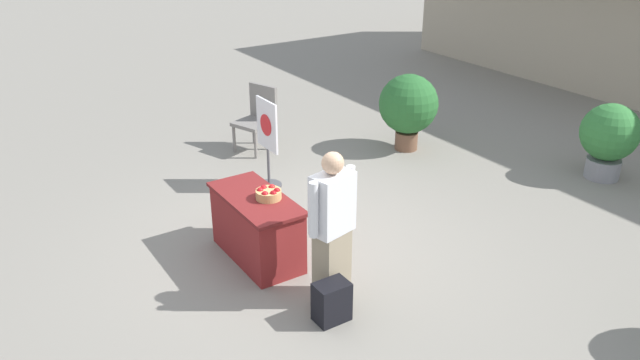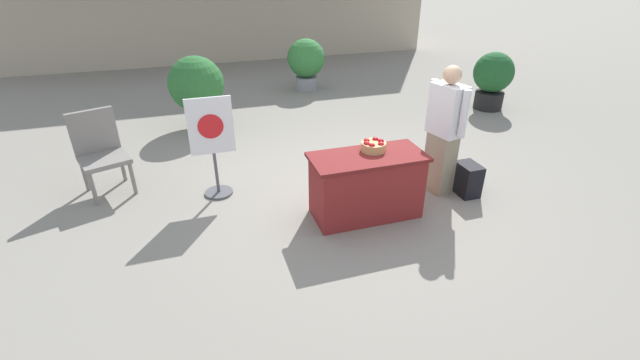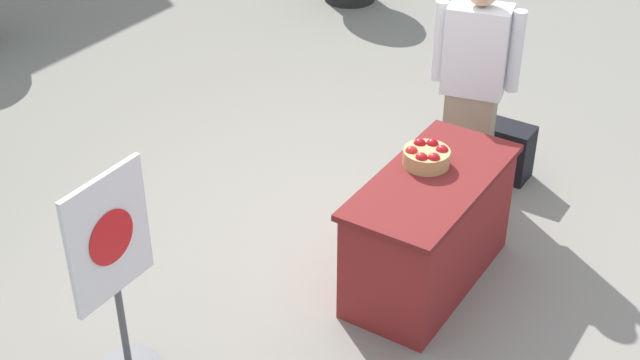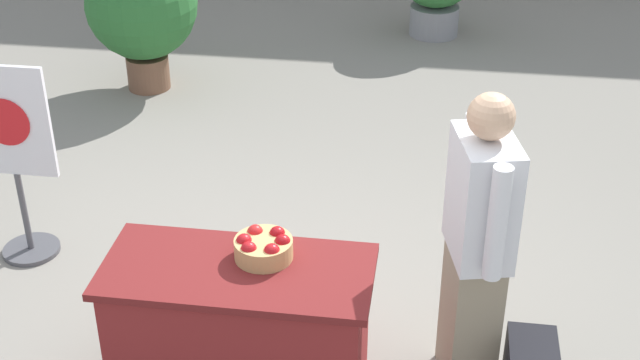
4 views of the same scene
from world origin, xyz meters
The scene contains 6 objects.
ground_plane centered at (0.00, 0.00, 0.00)m, with size 120.00×120.00×0.00m, color gray.
display_table centered at (-0.12, -0.50, 0.39)m, with size 1.31×0.61×0.77m.
apple_basket centered at (-0.01, -0.39, 0.83)m, with size 0.29×0.29×0.13m.
person_visitor centered at (1.02, -0.24, 0.83)m, with size 0.35×0.60×1.64m.
backpack centered at (1.32, -0.44, 0.21)m, with size 0.24×0.34×0.42m.
poster_board centered at (-1.74, 0.53, 0.69)m, with size 0.54×0.36×1.29m.
Camera 3 is at (-4.23, -2.33, 3.60)m, focal length 50.00 mm.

